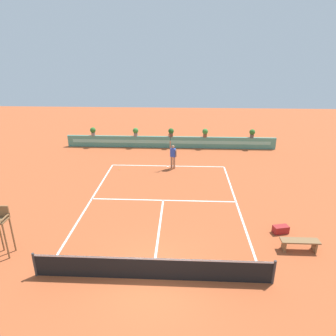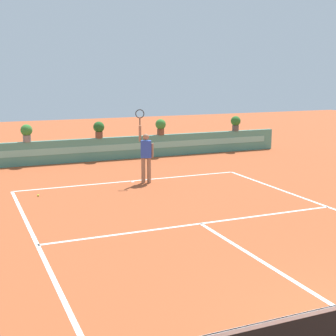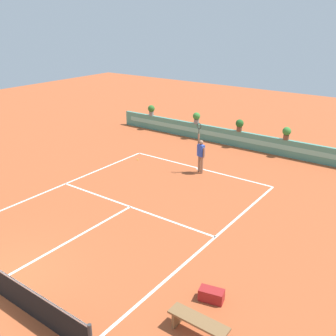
% 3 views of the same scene
% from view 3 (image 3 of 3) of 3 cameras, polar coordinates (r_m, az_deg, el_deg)
% --- Properties ---
extents(ground_plane, '(60.00, 60.00, 0.00)m').
position_cam_3_polar(ground_plane, '(16.29, -6.50, -6.20)').
color(ground_plane, '#A84C28').
extents(court_lines, '(8.32, 11.94, 0.01)m').
position_cam_3_polar(court_lines, '(16.77, -4.85, -5.28)').
color(court_lines, white).
rests_on(court_lines, ground).
extents(back_wall_barrier, '(18.00, 0.21, 1.00)m').
position_cam_3_polar(back_wall_barrier, '(24.18, 10.20, 4.24)').
color(back_wall_barrier, '#4C8E7A').
rests_on(back_wall_barrier, ground).
extents(bench_courtside, '(1.60, 0.44, 0.51)m').
position_cam_3_polar(bench_courtside, '(10.45, 4.48, -21.81)').
color(bench_courtside, brown).
rests_on(bench_courtside, ground).
extents(gear_bag, '(0.77, 0.52, 0.36)m').
position_cam_3_polar(gear_bag, '(11.59, 6.39, -18.05)').
color(gear_bag, maroon).
rests_on(gear_bag, ground).
extents(tennis_player, '(0.60, 0.32, 2.58)m').
position_cam_3_polar(tennis_player, '(19.67, 4.84, 2.16)').
color(tennis_player, '#9E7051').
rests_on(tennis_player, ground).
extents(tennis_ball_near_baseline, '(0.07, 0.07, 0.07)m').
position_cam_3_polar(tennis_ball_near_baseline, '(21.74, -4.48, 1.24)').
color(tennis_ball_near_baseline, '#CCE033').
rests_on(tennis_ball_near_baseline, ground).
extents(potted_plant_centre, '(0.48, 0.48, 0.72)m').
position_cam_3_polar(potted_plant_centre, '(23.91, 10.47, 6.30)').
color(potted_plant_centre, brown).
rests_on(potted_plant_centre, back_wall_barrier).
extents(potted_plant_right, '(0.48, 0.48, 0.72)m').
position_cam_3_polar(potted_plant_right, '(22.87, 17.03, 5.01)').
color(potted_plant_right, brown).
rests_on(potted_plant_right, back_wall_barrier).
extents(potted_plant_far_left, '(0.48, 0.48, 0.72)m').
position_cam_3_polar(potted_plant_far_left, '(27.41, -2.47, 8.57)').
color(potted_plant_far_left, gray).
rests_on(potted_plant_far_left, back_wall_barrier).
extents(potted_plant_left, '(0.48, 0.48, 0.72)m').
position_cam_3_polar(potted_plant_left, '(25.32, 4.21, 7.45)').
color(potted_plant_left, gray).
rests_on(potted_plant_left, back_wall_barrier).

